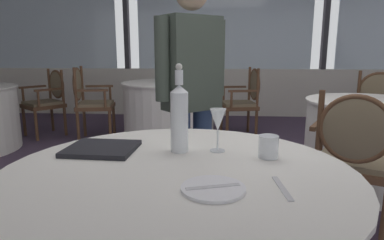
% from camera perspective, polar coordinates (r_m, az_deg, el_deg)
% --- Properties ---
extents(ground_plane, '(14.39, 14.39, 0.00)m').
position_cam_1_polar(ground_plane, '(2.65, 6.60, -14.73)').
color(ground_plane, '#47384C').
extents(window_wall_far, '(11.07, 0.14, 2.92)m').
position_cam_1_polar(window_wall_far, '(6.13, 5.39, 11.58)').
color(window_wall_far, silver).
rests_on(window_wall_far, ground_plane).
extents(side_plate, '(0.20, 0.20, 0.01)m').
position_cam_1_polar(side_plate, '(1.04, 3.62, -11.55)').
color(side_plate, white).
rests_on(side_plate, foreground_table).
extents(butter_knife, '(0.17, 0.07, 0.00)m').
position_cam_1_polar(butter_knife, '(1.04, 3.62, -11.28)').
color(butter_knife, silver).
rests_on(butter_knife, foreground_table).
extents(dinner_fork, '(0.03, 0.18, 0.00)m').
position_cam_1_polar(dinner_fork, '(1.09, 15.10, -11.11)').
color(dinner_fork, silver).
rests_on(dinner_fork, foreground_table).
extents(water_bottle, '(0.07, 0.07, 0.37)m').
position_cam_1_polar(water_bottle, '(1.38, -2.17, 0.62)').
color(water_bottle, white).
rests_on(water_bottle, foreground_table).
extents(wine_glass, '(0.07, 0.07, 0.18)m').
position_cam_1_polar(wine_glass, '(1.39, 4.42, -0.24)').
color(wine_glass, white).
rests_on(wine_glass, foreground_table).
extents(water_tumbler, '(0.08, 0.08, 0.09)m').
position_cam_1_polar(water_tumbler, '(1.36, 12.87, -4.44)').
color(water_tumbler, white).
rests_on(water_tumbler, foreground_table).
extents(menu_book, '(0.29, 0.25, 0.02)m').
position_cam_1_polar(menu_book, '(1.47, -15.12, -4.71)').
color(menu_book, black).
rests_on(menu_book, foreground_table).
extents(background_table_1, '(1.25, 1.25, 0.76)m').
position_cam_1_polar(background_table_1, '(4.56, -3.95, 1.68)').
color(background_table_1, silver).
rests_on(background_table_1, ground_plane).
extents(dining_chair_1_0, '(0.54, 0.59, 0.95)m').
position_cam_1_polar(dining_chair_1_0, '(4.69, 9.05, 3.87)').
color(dining_chair_1_0, brown).
rests_on(dining_chair_1_0, ground_plane).
extents(dining_chair_1_1, '(0.54, 0.59, 0.97)m').
position_cam_1_polar(dining_chair_1_1, '(4.61, -17.22, 3.68)').
color(dining_chair_1_1, brown).
rests_on(dining_chair_1_1, ground_plane).
extents(background_table_2, '(1.06, 1.06, 0.76)m').
position_cam_1_polar(background_table_2, '(3.29, 27.53, -3.62)').
color(background_table_2, silver).
rests_on(background_table_2, ground_plane).
extents(dining_chair_2_0, '(0.65, 0.62, 0.94)m').
position_cam_1_polar(dining_chair_2_0, '(2.32, 26.00, -4.96)').
color(dining_chair_2_0, brown).
rests_on(dining_chair_2_0, ground_plane).
extents(dining_chair_2_1, '(0.65, 0.62, 0.95)m').
position_cam_1_polar(dining_chair_2_1, '(4.19, 28.83, 1.71)').
color(dining_chair_2_1, brown).
rests_on(dining_chair_2_1, ground_plane).
extents(dining_chair_3_1, '(0.66, 0.65, 0.92)m').
position_cam_1_polar(dining_chair_3_1, '(5.10, -23.22, 3.61)').
color(dining_chair_3_1, brown).
rests_on(dining_chair_3_1, ground_plane).
extents(diner_person_0, '(0.43, 0.38, 1.63)m').
position_cam_1_polar(diner_person_0, '(2.20, -0.05, 5.14)').
color(diner_person_0, '#334770').
rests_on(diner_person_0, ground_plane).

